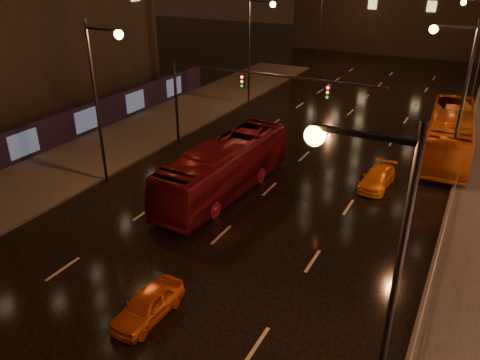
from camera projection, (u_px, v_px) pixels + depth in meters
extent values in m
plane|color=black|center=(294.00, 166.00, 32.24)|extent=(140.00, 140.00, 0.00)
cube|color=#38332D|center=(95.00, 155.00, 33.93)|extent=(7.00, 70.00, 0.15)
cube|color=black|center=(22.00, 144.00, 32.59)|extent=(0.30, 46.00, 2.50)
cylinder|color=black|center=(176.00, 104.00, 34.97)|extent=(0.22, 0.22, 6.20)
cube|color=black|center=(270.00, 75.00, 30.46)|extent=(15.20, 0.14, 0.14)
cube|color=black|center=(243.00, 81.00, 31.59)|extent=(0.32, 0.18, 0.95)
cube|color=black|center=(328.00, 92.00, 29.05)|extent=(0.32, 0.18, 0.95)
sphere|color=#FF1E19|center=(242.00, 77.00, 31.36)|extent=(0.18, 0.18, 0.18)
cylinder|color=black|center=(390.00, 312.00, 11.68)|extent=(0.18, 0.18, 10.00)
cube|color=black|center=(363.00, 135.00, 10.25)|extent=(2.40, 0.12, 0.12)
sphere|color=#F79E31|center=(315.00, 135.00, 10.80)|extent=(0.50, 0.50, 0.50)
cylinder|color=#99999E|center=(479.00, 94.00, 46.79)|extent=(0.04, 0.04, 1.00)
cube|color=#99999E|center=(453.00, 196.00, 25.86)|extent=(0.05, 56.00, 0.05)
cube|color=#99999E|center=(451.00, 202.00, 26.04)|extent=(0.05, 56.00, 0.05)
imported|color=maroon|center=(225.00, 168.00, 28.04)|extent=(3.24, 11.68, 3.22)
imported|color=#AE4F11|center=(449.00, 133.00, 33.36)|extent=(3.56, 12.10, 3.33)
imported|color=#DB5914|center=(148.00, 305.00, 18.49)|extent=(1.50, 3.52, 1.18)
imported|color=orange|center=(378.00, 178.00, 29.16)|extent=(1.78, 4.02, 1.15)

